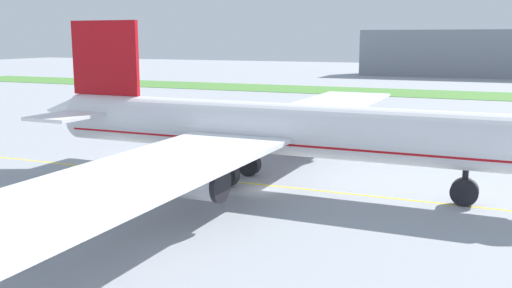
{
  "coord_description": "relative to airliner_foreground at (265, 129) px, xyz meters",
  "views": [
    {
      "loc": [
        21.5,
        -52.21,
        15.07
      ],
      "look_at": [
        -2.53,
        4.85,
        3.69
      ],
      "focal_mm": 40.73,
      "sensor_mm": 36.0,
      "label": 1
    }
  ],
  "objects": [
    {
      "name": "apron_taxi_line",
      "position": [
        0.58,
        -0.55,
        -5.76
      ],
      "size": [
        280.0,
        0.36,
        0.01
      ],
      "primitive_type": "cube",
      "color": "yellow",
      "rests_on": "ground"
    },
    {
      "name": "ground_crew_wingwalker_port",
      "position": [
        -11.69,
        -13.44,
        -4.72
      ],
      "size": [
        0.45,
        0.54,
        1.73
      ],
      "color": "black",
      "rests_on": "ground"
    },
    {
      "name": "terminal_building",
      "position": [
        20.9,
        187.57,
        3.23
      ],
      "size": [
        103.49,
        20.0,
        18.0
      ],
      "primitive_type": "cube",
      "color": "gray",
      "rests_on": "ground"
    },
    {
      "name": "grass_median_strip",
      "position": [
        0.58,
        108.23,
        -5.72
      ],
      "size": [
        320.0,
        24.0,
        0.1
      ],
      "primitive_type": "cube",
      "color": "#4C8438",
      "rests_on": "ground"
    },
    {
      "name": "ground_plane",
      "position": [
        0.58,
        -2.52,
        -5.77
      ],
      "size": [
        600.0,
        600.0,
        0.0
      ],
      "primitive_type": "plane",
      "color": "#9399A0",
      "rests_on": "ground"
    },
    {
      "name": "airliner_foreground",
      "position": [
        0.0,
        0.0,
        0.0
      ],
      "size": [
        58.68,
        94.39,
        16.98
      ],
      "color": "white",
      "rests_on": "ground"
    },
    {
      "name": "service_truck_baggage_loader",
      "position": [
        16.14,
        43.33,
        -4.35
      ],
      "size": [
        6.01,
        3.9,
        2.5
      ],
      "color": "yellow",
      "rests_on": "ground"
    }
  ]
}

